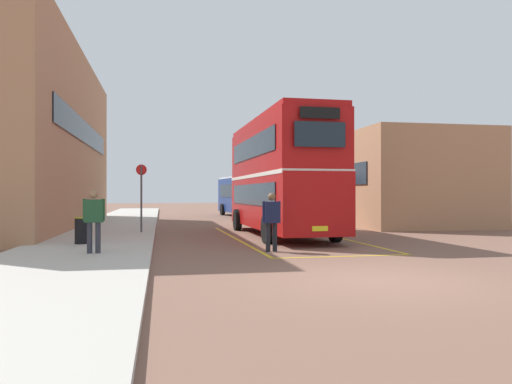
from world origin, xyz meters
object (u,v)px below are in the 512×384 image
object	(u,v)px
litter_bin	(82,230)
double_decker_bus	(280,175)
pedestrian_waiting_near	(94,217)
single_deck_bus	(247,195)
pedestrian_boarding	(271,217)
bus_stop_sign	(141,192)

from	to	relation	value
litter_bin	double_decker_bus	bearing A→B (deg)	25.37
pedestrian_waiting_near	litter_bin	world-z (taller)	pedestrian_waiting_near
single_deck_bus	pedestrian_waiting_near	distance (m)	24.45
double_decker_bus	single_deck_bus	bearing A→B (deg)	84.93
single_deck_bus	pedestrian_waiting_near	bearing A→B (deg)	-109.32
pedestrian_boarding	bus_stop_sign	bearing A→B (deg)	121.26
double_decker_bus	bus_stop_sign	size ratio (longest dim) A/B	3.63
pedestrian_boarding	double_decker_bus	bearing A→B (deg)	74.07
double_decker_bus	bus_stop_sign	distance (m)	5.78
double_decker_bus	pedestrian_boarding	bearing A→B (deg)	-105.93
pedestrian_boarding	litter_bin	size ratio (longest dim) A/B	2.07
double_decker_bus	pedestrian_boarding	world-z (taller)	double_decker_bus
double_decker_bus	single_deck_bus	distance (m)	16.97
litter_bin	pedestrian_boarding	bearing A→B (deg)	-20.21
pedestrian_boarding	single_deck_bus	bearing A→B (deg)	82.18
single_deck_bus	litter_bin	size ratio (longest dim) A/B	11.13
litter_bin	bus_stop_sign	size ratio (longest dim) A/B	0.30
single_deck_bus	bus_stop_sign	bearing A→B (deg)	-114.31
double_decker_bus	pedestrian_waiting_near	distance (m)	9.15
single_deck_bus	litter_bin	xyz separation A→B (m)	(-8.78, -20.33, -1.07)
double_decker_bus	pedestrian_boarding	distance (m)	5.96
litter_bin	bus_stop_sign	xyz separation A→B (m)	(1.66, 4.56, 1.25)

